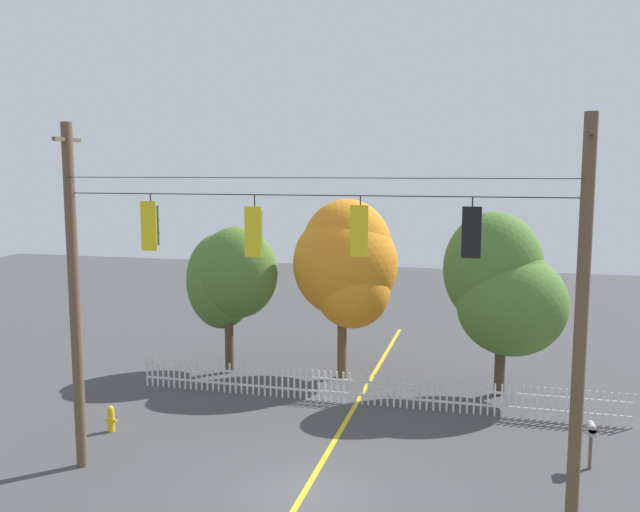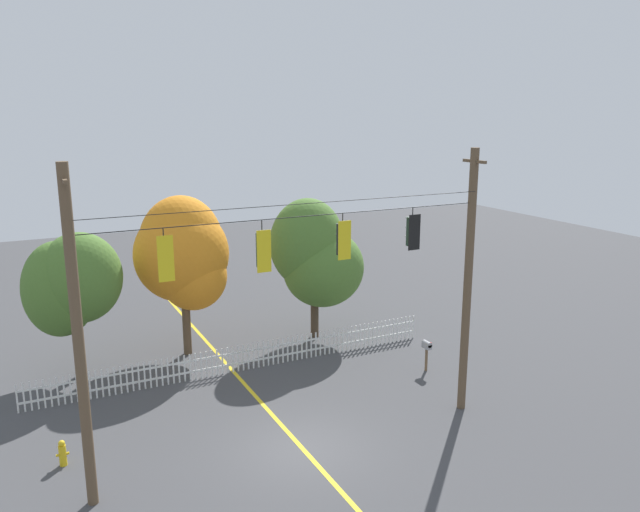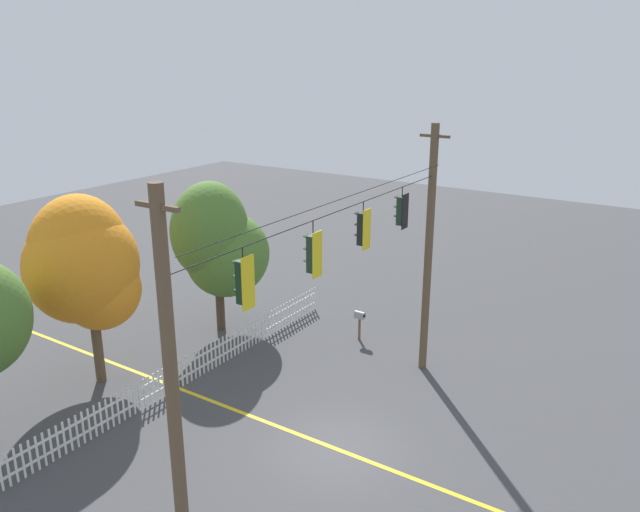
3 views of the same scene
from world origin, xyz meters
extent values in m
plane|color=#424244|center=(0.00, 0.00, 0.00)|extent=(80.00, 80.00, 0.00)
cube|color=gold|center=(0.00, 0.00, 0.00)|extent=(0.16, 36.00, 0.01)
cylinder|color=brown|center=(-6.35, 0.00, 4.67)|extent=(0.29, 0.29, 9.33)
cylinder|color=brown|center=(6.35, 0.00, 4.67)|extent=(0.29, 0.29, 9.33)
cube|color=brown|center=(-6.35, 0.00, 8.88)|extent=(0.10, 1.10, 0.10)
cube|color=brown|center=(6.35, 0.00, 8.88)|extent=(0.10, 1.10, 0.10)
cylinder|color=black|center=(0.00, 0.00, 7.50)|extent=(12.51, 0.02, 0.02)
cylinder|color=black|center=(0.00, -0.25, 7.92)|extent=(12.51, 0.02, 0.02)
cylinder|color=black|center=(-4.02, 0.00, 7.35)|extent=(0.03, 0.03, 0.30)
cube|color=yellow|center=(-4.02, -0.13, 6.69)|extent=(0.43, 0.02, 1.26)
cube|color=black|center=(-4.02, 0.00, 6.69)|extent=(0.30, 0.24, 1.01)
cylinder|color=red|center=(-4.02, 0.14, 7.03)|extent=(0.20, 0.03, 0.20)
cube|color=black|center=(-4.02, 0.18, 7.15)|extent=(0.22, 0.12, 0.06)
cylinder|color=#463B09|center=(-4.02, 0.14, 6.69)|extent=(0.20, 0.03, 0.20)
cube|color=black|center=(-4.02, 0.18, 6.81)|extent=(0.22, 0.12, 0.06)
cylinder|color=#073513|center=(-4.02, 0.14, 6.36)|extent=(0.20, 0.03, 0.20)
cube|color=black|center=(-4.02, 0.18, 6.47)|extent=(0.22, 0.12, 0.06)
cylinder|color=black|center=(-1.22, 0.00, 7.31)|extent=(0.03, 0.03, 0.40)
cube|color=yellow|center=(-1.22, -0.13, 6.61)|extent=(0.43, 0.02, 1.23)
cube|color=#1E3323|center=(-1.22, 0.00, 6.61)|extent=(0.30, 0.24, 0.99)
cylinder|color=red|center=(-1.22, 0.14, 6.94)|extent=(0.20, 0.03, 0.20)
cube|color=#1E3323|center=(-1.22, 0.18, 7.06)|extent=(0.22, 0.12, 0.06)
cylinder|color=#463B09|center=(-1.22, 0.14, 6.61)|extent=(0.20, 0.03, 0.20)
cube|color=#1E3323|center=(-1.22, 0.18, 6.73)|extent=(0.22, 0.12, 0.06)
cylinder|color=#073513|center=(-1.22, 0.14, 6.28)|extent=(0.20, 0.03, 0.20)
cube|color=#1E3323|center=(-1.22, 0.18, 6.40)|extent=(0.22, 0.12, 0.06)
cylinder|color=black|center=(1.39, 0.00, 7.34)|extent=(0.03, 0.03, 0.33)
cube|color=yellow|center=(1.39, -0.13, 6.69)|extent=(0.43, 0.02, 1.20)
cube|color=black|center=(1.39, 0.00, 6.69)|extent=(0.30, 0.24, 0.97)
cylinder|color=red|center=(1.39, 0.14, 7.01)|extent=(0.20, 0.03, 0.20)
cube|color=black|center=(1.39, 0.18, 7.13)|extent=(0.22, 0.12, 0.06)
cylinder|color=#463B09|center=(1.39, 0.14, 6.69)|extent=(0.20, 0.03, 0.20)
cube|color=black|center=(1.39, 0.18, 6.81)|extent=(0.22, 0.12, 0.06)
cylinder|color=#073513|center=(1.39, 0.14, 6.37)|extent=(0.20, 0.03, 0.20)
cube|color=black|center=(1.39, 0.18, 6.48)|extent=(0.22, 0.12, 0.06)
cylinder|color=black|center=(3.95, 0.00, 7.34)|extent=(0.03, 0.03, 0.32)
cube|color=black|center=(3.95, -0.13, 6.72)|extent=(0.43, 0.02, 1.16)
cube|color=#1E3323|center=(3.95, 0.00, 6.72)|extent=(0.30, 0.24, 0.93)
cylinder|color=red|center=(3.95, 0.14, 7.03)|extent=(0.20, 0.03, 0.20)
cube|color=#1E3323|center=(3.95, 0.18, 7.14)|extent=(0.22, 0.12, 0.06)
cylinder|color=#463B09|center=(3.95, 0.14, 6.72)|extent=(0.20, 0.03, 0.20)
cube|color=#1E3323|center=(3.95, 0.18, 6.83)|extent=(0.22, 0.12, 0.06)
cylinder|color=#073513|center=(3.95, 0.14, 6.40)|extent=(0.20, 0.03, 0.20)
cube|color=#1E3323|center=(3.95, 0.18, 6.52)|extent=(0.22, 0.12, 0.06)
cube|color=white|center=(-8.05, 6.71, 0.56)|extent=(0.06, 0.04, 1.11)
cube|color=white|center=(-7.83, 6.71, 0.56)|extent=(0.06, 0.04, 1.11)
cube|color=white|center=(-7.60, 6.71, 0.56)|extent=(0.06, 0.04, 1.11)
cube|color=white|center=(-7.38, 6.71, 0.56)|extent=(0.06, 0.04, 1.11)
cube|color=white|center=(-7.16, 6.71, 0.56)|extent=(0.06, 0.04, 1.11)
cube|color=white|center=(-6.93, 6.71, 0.56)|extent=(0.06, 0.04, 1.11)
cube|color=white|center=(-6.71, 6.71, 0.56)|extent=(0.06, 0.04, 1.11)
cube|color=white|center=(-6.49, 6.71, 0.56)|extent=(0.06, 0.04, 1.11)
cube|color=white|center=(-6.26, 6.71, 0.56)|extent=(0.06, 0.04, 1.11)
cube|color=white|center=(-6.04, 6.71, 0.56)|extent=(0.06, 0.04, 1.11)
cube|color=white|center=(-5.82, 6.71, 0.56)|extent=(0.06, 0.04, 1.11)
cube|color=white|center=(-5.60, 6.71, 0.56)|extent=(0.06, 0.04, 1.11)
cube|color=white|center=(-5.37, 6.71, 0.56)|extent=(0.06, 0.04, 1.11)
cube|color=white|center=(-5.15, 6.71, 0.56)|extent=(0.06, 0.04, 1.11)
cube|color=white|center=(-4.93, 6.71, 0.56)|extent=(0.06, 0.04, 1.11)
cube|color=white|center=(-4.70, 6.71, 0.56)|extent=(0.06, 0.04, 1.11)
cube|color=white|center=(-4.48, 6.71, 0.56)|extent=(0.06, 0.04, 1.11)
cube|color=white|center=(-4.26, 6.71, 0.56)|extent=(0.06, 0.04, 1.11)
cube|color=white|center=(-4.03, 6.71, 0.56)|extent=(0.06, 0.04, 1.11)
cube|color=white|center=(-3.81, 6.71, 0.56)|extent=(0.06, 0.04, 1.11)
cube|color=white|center=(-3.59, 6.71, 0.56)|extent=(0.06, 0.04, 1.11)
cube|color=white|center=(-3.37, 6.71, 0.56)|extent=(0.06, 0.04, 1.11)
cube|color=white|center=(-3.14, 6.71, 0.56)|extent=(0.06, 0.04, 1.11)
cube|color=white|center=(-2.92, 6.71, 0.56)|extent=(0.06, 0.04, 1.11)
cube|color=white|center=(-2.70, 6.71, 0.56)|extent=(0.06, 0.04, 1.11)
cube|color=white|center=(-2.47, 6.71, 0.56)|extent=(0.06, 0.04, 1.11)
cube|color=white|center=(-2.25, 6.71, 0.56)|extent=(0.06, 0.04, 1.11)
cube|color=white|center=(-2.03, 6.71, 0.56)|extent=(0.06, 0.04, 1.11)
cube|color=white|center=(-1.80, 6.71, 0.56)|extent=(0.06, 0.04, 1.11)
cube|color=white|center=(-1.58, 6.71, 0.56)|extent=(0.06, 0.04, 1.11)
cube|color=white|center=(-1.36, 6.71, 0.56)|extent=(0.06, 0.04, 1.11)
cube|color=white|center=(-1.13, 6.71, 0.56)|extent=(0.06, 0.04, 1.11)
cube|color=white|center=(-0.91, 6.71, 0.56)|extent=(0.06, 0.04, 1.11)
cube|color=white|center=(-0.69, 6.71, 0.56)|extent=(0.06, 0.04, 1.11)
cube|color=white|center=(-0.47, 6.71, 0.56)|extent=(0.06, 0.04, 1.11)
cube|color=white|center=(-0.24, 6.71, 0.56)|extent=(0.06, 0.04, 1.11)
cube|color=white|center=(-0.02, 6.71, 0.56)|extent=(0.06, 0.04, 1.11)
cube|color=white|center=(0.20, 6.71, 0.56)|extent=(0.06, 0.04, 1.11)
cube|color=white|center=(0.43, 6.71, 0.56)|extent=(0.06, 0.04, 1.11)
cube|color=white|center=(0.65, 6.71, 0.56)|extent=(0.06, 0.04, 1.11)
cube|color=white|center=(0.87, 6.71, 0.56)|extent=(0.06, 0.04, 1.11)
cube|color=white|center=(1.10, 6.71, 0.56)|extent=(0.06, 0.04, 1.11)
cube|color=white|center=(1.32, 6.71, 0.56)|extent=(0.06, 0.04, 1.11)
cube|color=white|center=(1.54, 6.71, 0.56)|extent=(0.06, 0.04, 1.11)
cube|color=white|center=(1.76, 6.71, 0.56)|extent=(0.06, 0.04, 1.11)
cube|color=white|center=(1.99, 6.71, 0.56)|extent=(0.06, 0.04, 1.11)
cube|color=white|center=(2.21, 6.71, 0.56)|extent=(0.06, 0.04, 1.11)
cube|color=white|center=(2.43, 6.71, 0.56)|extent=(0.06, 0.04, 1.11)
cube|color=white|center=(2.66, 6.71, 0.56)|extent=(0.06, 0.04, 1.11)
cube|color=white|center=(2.88, 6.71, 0.56)|extent=(0.06, 0.04, 1.11)
cube|color=white|center=(3.10, 6.71, 0.56)|extent=(0.06, 0.04, 1.11)
cube|color=white|center=(3.33, 6.71, 0.56)|extent=(0.06, 0.04, 1.11)
cube|color=white|center=(3.55, 6.71, 0.56)|extent=(0.06, 0.04, 1.11)
cube|color=white|center=(3.77, 6.71, 0.56)|extent=(0.06, 0.04, 1.11)
cube|color=white|center=(3.99, 6.71, 0.56)|extent=(0.06, 0.04, 1.11)
cube|color=white|center=(4.22, 6.71, 0.56)|extent=(0.06, 0.04, 1.11)
cube|color=white|center=(4.44, 6.71, 0.56)|extent=(0.06, 0.04, 1.11)
cube|color=white|center=(4.66, 6.71, 0.56)|extent=(0.06, 0.04, 1.11)
cube|color=white|center=(4.89, 6.71, 0.56)|extent=(0.06, 0.04, 1.11)
cube|color=white|center=(5.11, 6.71, 0.56)|extent=(0.06, 0.04, 1.11)
cube|color=white|center=(5.33, 6.71, 0.56)|extent=(0.06, 0.04, 1.11)
cube|color=white|center=(5.56, 6.71, 0.56)|extent=(0.06, 0.04, 1.11)
cube|color=white|center=(5.78, 6.71, 0.56)|extent=(0.06, 0.04, 1.11)
cube|color=white|center=(6.00, 6.71, 0.56)|extent=(0.06, 0.04, 1.11)
cube|color=white|center=(6.22, 6.71, 0.56)|extent=(0.06, 0.04, 1.11)
cube|color=white|center=(6.45, 6.71, 0.56)|extent=(0.06, 0.04, 1.11)
cube|color=white|center=(6.67, 6.71, 0.56)|extent=(0.06, 0.04, 1.11)
cube|color=white|center=(6.89, 6.71, 0.56)|extent=(0.06, 0.04, 1.11)
cube|color=white|center=(7.12, 6.71, 0.56)|extent=(0.06, 0.04, 1.11)
cube|color=white|center=(7.34, 6.71, 0.56)|extent=(0.06, 0.04, 1.11)
cube|color=white|center=(7.56, 6.71, 0.56)|extent=(0.06, 0.04, 1.11)
cube|color=white|center=(7.79, 6.71, 0.56)|extent=(0.06, 0.04, 1.11)
cube|color=white|center=(8.01, 6.71, 0.56)|extent=(0.06, 0.04, 1.11)
cube|color=white|center=(8.23, 6.71, 0.56)|extent=(0.06, 0.04, 1.11)
cube|color=white|center=(8.46, 6.71, 0.56)|extent=(0.06, 0.04, 1.11)
cube|color=white|center=(8.68, 6.71, 0.56)|extent=(0.06, 0.04, 1.11)
cube|color=white|center=(8.90, 6.71, 0.56)|extent=(0.06, 0.04, 1.11)
cube|color=white|center=(0.43, 6.74, 0.33)|extent=(16.95, 0.03, 0.08)
cube|color=white|center=(0.43, 6.74, 0.80)|extent=(16.95, 0.03, 0.08)
cylinder|color=#473828|center=(-5.68, 9.08, 1.28)|extent=(0.35, 0.35, 2.57)
ellipsoid|color=#4C752D|center=(-6.15, 9.48, 3.64)|extent=(2.85, 2.47, 3.89)
ellipsoid|color=#4C752D|center=(-5.36, 9.27, 4.05)|extent=(3.26, 2.69, 3.66)
cylinder|color=brown|center=(-1.15, 9.55, 1.40)|extent=(0.36, 0.36, 2.81)
ellipsoid|color=orange|center=(-0.74, 9.54, 3.50)|extent=(2.90, 2.79, 2.97)
ellipsoid|color=orange|center=(-1.12, 9.92, 4.44)|extent=(4.11, 3.71, 4.16)
ellipsoid|color=orange|center=(-1.08, 10.03, 4.93)|extent=(3.60, 3.16, 4.12)
cylinder|color=#473828|center=(4.82, 8.97, 1.19)|extent=(0.38, 0.38, 2.39)
ellipsoid|color=#4C752D|center=(5.15, 8.68, 3.39)|extent=(3.85, 3.39, 3.64)
ellipsoid|color=#4C752D|center=(5.03, 8.80, 3.84)|extent=(3.04, 2.68, 3.49)
ellipsoid|color=#4C752D|center=(4.47, 9.02, 4.58)|extent=(3.52, 2.99, 4.14)
cylinder|color=gold|center=(-6.92, 2.38, 0.33)|extent=(0.22, 0.22, 0.66)
sphere|color=gold|center=(-6.92, 2.38, 0.73)|extent=(0.20, 0.20, 0.20)
cylinder|color=gold|center=(-7.07, 2.38, 0.36)|extent=(0.08, 0.08, 0.08)
cylinder|color=gold|center=(-6.77, 2.38, 0.36)|extent=(0.08, 0.08, 0.08)
cube|color=brown|center=(7.17, 3.28, 0.49)|extent=(0.08, 0.08, 0.97)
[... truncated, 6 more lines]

